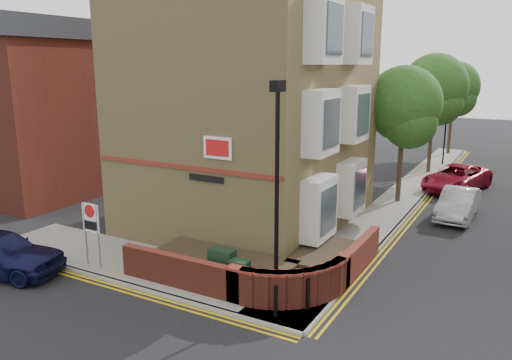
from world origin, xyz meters
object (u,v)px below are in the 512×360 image
object	(u,v)px
zone_sign	(91,223)
silver_car_near	(458,204)
lamppost	(277,194)
utility_cabinet_large	(222,268)

from	to	relation	value
zone_sign	silver_car_near	distance (m)	15.84
lamppost	zone_sign	distance (m)	6.85
utility_cabinet_large	zone_sign	distance (m)	4.86
utility_cabinet_large	lamppost	bearing A→B (deg)	-3.01
zone_sign	silver_car_near	bearing A→B (deg)	50.77
lamppost	zone_sign	xyz separation A→B (m)	(-6.60, -0.70, -1.70)
lamppost	silver_car_near	world-z (taller)	lamppost
lamppost	utility_cabinet_large	xyz separation A→B (m)	(-1.90, 0.10, -2.62)
zone_sign	silver_car_near	world-z (taller)	zone_sign
utility_cabinet_large	zone_sign	size ratio (longest dim) A/B	0.55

